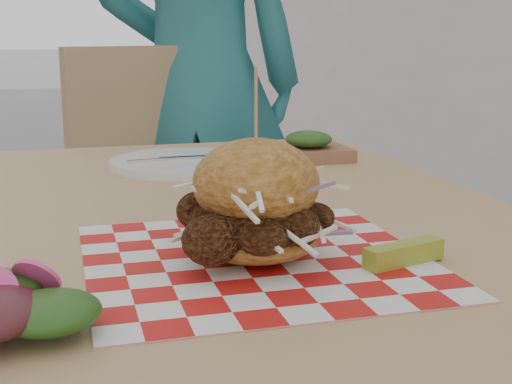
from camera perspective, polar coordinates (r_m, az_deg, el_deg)
diner at (r=2.13m, az=-4.62°, el=8.85°), size 0.71×0.56×1.69m
patio_table at (r=1.00m, az=-2.41°, el=-5.80°), size 0.80×1.20×0.75m
patio_chair at (r=1.98m, az=-9.74°, el=-0.24°), size 0.53×0.54×0.95m
paper_liner at (r=0.77m, az=0.00°, el=-5.38°), size 0.36×0.36×0.00m
sandwich at (r=0.75m, az=0.00°, el=-1.23°), size 0.18×0.18×0.20m
pickle_spear at (r=0.76m, az=11.75°, el=-4.83°), size 0.10×0.05×0.02m
side_salad at (r=0.63m, az=-18.42°, el=-8.92°), size 0.14×0.14×0.05m
place_setting at (r=1.30m, az=-5.76°, el=2.34°), size 0.27×0.27×0.02m
kraft_tray at (r=1.36m, az=4.22°, el=3.52°), size 0.15×0.12×0.06m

